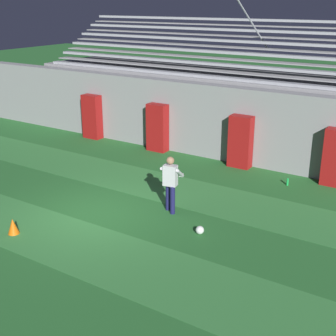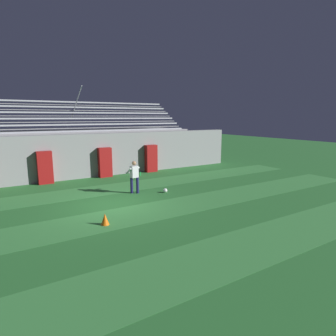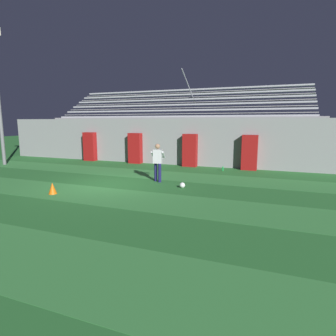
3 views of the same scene
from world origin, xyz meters
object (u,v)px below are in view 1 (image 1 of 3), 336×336
(padding_pillar_gate_left, at_px, (157,128))
(soccer_ball, at_px, (200,230))
(padding_pillar_gate_right, at_px, (241,142))
(goalkeeper, at_px, (171,181))
(padding_pillar_far_right, at_px, (336,158))
(traffic_cone, at_px, (13,226))
(padding_pillar_far_left, at_px, (92,117))
(water_bottle, at_px, (288,182))

(padding_pillar_gate_left, xyz_separation_m, soccer_ball, (4.94, -5.37, -0.84))
(padding_pillar_gate_right, bearing_deg, soccer_ball, -76.16)
(padding_pillar_gate_right, relative_size, goalkeeper, 1.14)
(padding_pillar_gate_right, height_order, padding_pillar_far_right, same)
(padding_pillar_gate_right, height_order, traffic_cone, padding_pillar_gate_right)
(soccer_ball, xyz_separation_m, traffic_cone, (-4.12, -2.62, 0.10))
(padding_pillar_gate_right, relative_size, padding_pillar_far_right, 1.00)
(padding_pillar_gate_left, relative_size, soccer_ball, 8.67)
(goalkeeper, xyz_separation_m, traffic_cone, (-2.73, -3.37, -0.74))
(padding_pillar_far_left, height_order, goalkeeper, padding_pillar_far_left)
(padding_pillar_gate_left, xyz_separation_m, water_bottle, (5.72, -0.83, -0.83))
(goalkeeper, distance_m, soccer_ball, 1.79)
(traffic_cone, bearing_deg, padding_pillar_far_right, 52.31)
(padding_pillar_far_right, relative_size, traffic_cone, 4.54)
(padding_pillar_gate_left, bearing_deg, padding_pillar_gate_right, 0.00)
(padding_pillar_far_right, height_order, water_bottle, padding_pillar_far_right)
(soccer_ball, relative_size, water_bottle, 0.92)
(goalkeeper, xyz_separation_m, soccer_ball, (1.39, -0.76, -0.84))
(water_bottle, bearing_deg, soccer_ball, -99.78)
(padding_pillar_far_left, bearing_deg, soccer_ball, -32.66)
(padding_pillar_far_right, relative_size, soccer_ball, 8.67)
(padding_pillar_far_right, bearing_deg, padding_pillar_gate_left, 180.00)
(goalkeeper, bearing_deg, padding_pillar_far_right, 53.27)
(padding_pillar_far_left, bearing_deg, padding_pillar_gate_left, 0.00)
(goalkeeper, bearing_deg, soccer_ball, -28.56)
(padding_pillar_gate_right, bearing_deg, traffic_cone, -109.28)
(padding_pillar_far_right, bearing_deg, traffic_cone, -127.69)
(padding_pillar_gate_left, distance_m, padding_pillar_far_left, 3.45)
(padding_pillar_far_right, xyz_separation_m, traffic_cone, (-6.17, -7.99, -0.74))
(padding_pillar_gate_right, height_order, padding_pillar_far_left, same)
(padding_pillar_gate_left, distance_m, padding_pillar_far_right, 6.99)
(soccer_ball, bearing_deg, traffic_cone, -147.57)
(padding_pillar_gate_right, distance_m, goalkeeper, 4.62)
(traffic_cone, bearing_deg, padding_pillar_gate_left, 95.83)
(padding_pillar_gate_left, height_order, padding_pillar_far_left, same)
(padding_pillar_gate_left, bearing_deg, traffic_cone, -84.17)
(padding_pillar_far_right, distance_m, soccer_ball, 5.81)
(soccer_ball, bearing_deg, padding_pillar_far_left, 147.34)
(soccer_ball, relative_size, traffic_cone, 0.52)
(padding_pillar_gate_left, xyz_separation_m, traffic_cone, (0.82, -7.99, -0.74))
(traffic_cone, distance_m, water_bottle, 8.68)
(water_bottle, bearing_deg, traffic_cone, -124.39)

